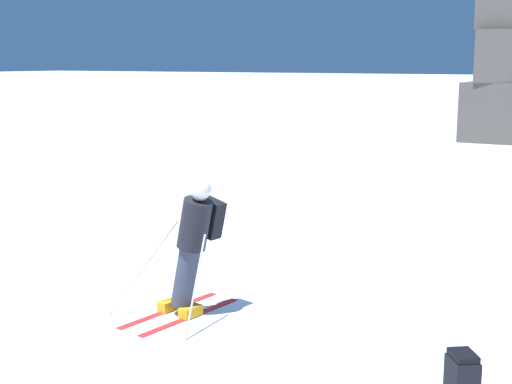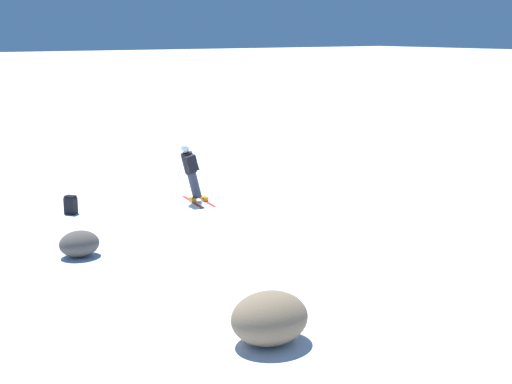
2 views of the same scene
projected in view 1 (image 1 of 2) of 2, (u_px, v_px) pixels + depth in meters
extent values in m
plane|color=white|center=(109.00, 299.00, 9.06)|extent=(300.00, 300.00, 0.00)
cube|color=red|center=(169.00, 310.00, 8.64)|extent=(0.35, 1.59, 0.01)
cube|color=red|center=(191.00, 317.00, 8.42)|extent=(0.35, 1.59, 0.01)
cube|color=orange|center=(169.00, 305.00, 8.63)|extent=(0.18, 0.30, 0.12)
cube|color=orange|center=(191.00, 311.00, 8.41)|extent=(0.18, 0.30, 0.12)
cylinder|color=#2D3342|center=(186.00, 276.00, 8.37)|extent=(0.46, 0.33, 0.79)
cylinder|color=black|center=(195.00, 224.00, 8.16)|extent=(0.52, 0.41, 0.65)
sphere|color=tan|center=(200.00, 192.00, 8.03)|extent=(0.29, 0.25, 0.25)
sphere|color=silver|center=(200.00, 190.00, 8.02)|extent=(0.33, 0.29, 0.29)
cube|color=black|center=(210.00, 218.00, 8.35)|extent=(0.40, 0.24, 0.49)
cylinder|color=#B7B7BC|center=(143.00, 268.00, 8.38)|extent=(0.78, 0.41, 1.18)
cylinder|color=#B7B7BC|center=(195.00, 286.00, 7.86)|extent=(0.10, 0.54, 1.07)
cube|color=#4C4742|center=(507.00, 112.00, 26.49)|extent=(3.01, 2.56, 2.20)
cube|color=#4C4742|center=(511.00, 11.00, 25.91)|extent=(2.20, 2.10, 1.38)
cube|color=black|center=(462.00, 383.00, 6.22)|extent=(0.35, 0.37, 0.44)
cube|color=black|center=(463.00, 356.00, 6.17)|extent=(0.32, 0.33, 0.06)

